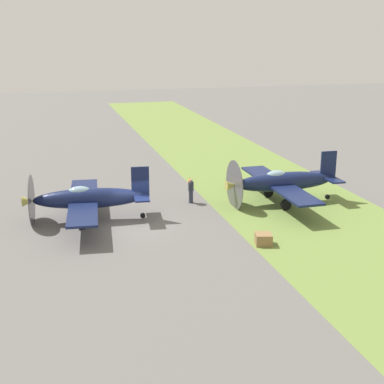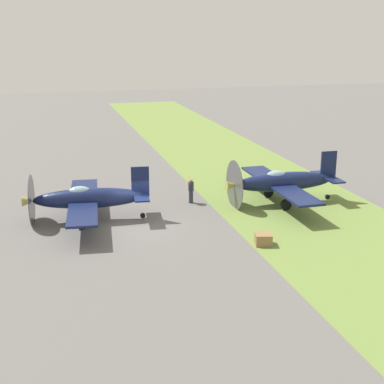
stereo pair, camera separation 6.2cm
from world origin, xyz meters
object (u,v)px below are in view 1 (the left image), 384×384
Objects in this scene: ground_crew_chief at (191,190)px; airplane_lead at (87,198)px; supply_crate at (263,239)px; runway_marker_cone at (190,180)px; airplane_wingman at (282,182)px.

airplane_lead is at bearing 142.15° from ground_crew_chief.
ground_crew_chief reaches higher than supply_crate.
ground_crew_chief is 5.37m from runway_marker_cone.
supply_crate is (-6.67, -9.10, -1.16)m from airplane_lead.
airplane_lead is at bearing 129.77° from runway_marker_cone.
supply_crate is at bearing 149.14° from airplane_wingman.
ground_crew_chief is at bearing 74.65° from airplane_wingman.
airplane_wingman is 6.32m from ground_crew_chief.
airplane_wingman is 8.45m from runway_marker_cone.
supply_crate is (-6.93, 4.20, -1.21)m from airplane_wingman.
supply_crate is 13.81m from runway_marker_cone.
airplane_lead reaches higher than supply_crate.
airplane_wingman is at bearing -68.71° from ground_crew_chief.
runway_marker_cone is at bearing 2.24° from supply_crate.
airplane_lead is 7.52m from ground_crew_chief.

